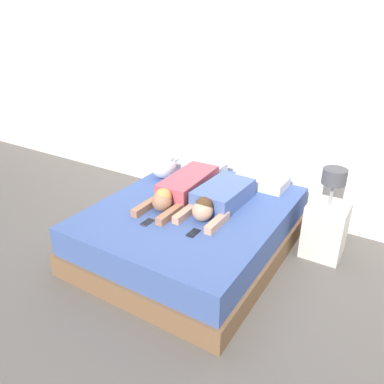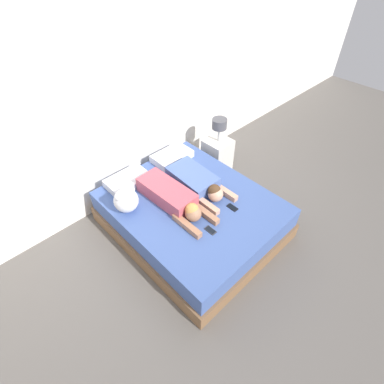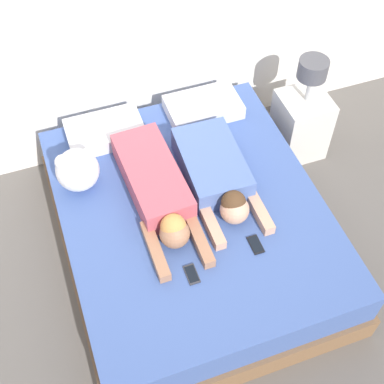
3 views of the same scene
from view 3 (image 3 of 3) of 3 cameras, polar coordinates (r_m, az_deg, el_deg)
ground_plane at (r=3.85m, az=0.00°, el=-5.83°), size 12.00×12.00×0.00m
bed at (r=3.65m, az=0.00°, el=-3.84°), size 1.71×2.04×0.49m
pillow_head_left at (r=3.86m, az=-9.26°, el=6.40°), size 0.54×0.34×0.10m
pillow_head_right at (r=3.99m, az=1.21°, el=9.05°), size 0.54×0.34×0.10m
person_left at (r=3.41m, az=-3.73°, el=0.22°), size 0.36×1.09×0.21m
person_right at (r=3.49m, az=2.66°, el=1.88°), size 0.40×0.91×0.21m
cell_phone_left at (r=3.17m, az=-0.03°, el=-8.77°), size 0.07×0.13×0.01m
cell_phone_right at (r=3.30m, az=6.80°, el=-5.60°), size 0.07×0.13×0.01m
plush_toy at (r=3.52m, az=-12.14°, el=2.40°), size 0.28×0.28×0.30m
nightstand at (r=4.28m, az=11.58°, el=7.47°), size 0.37×0.37×0.90m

